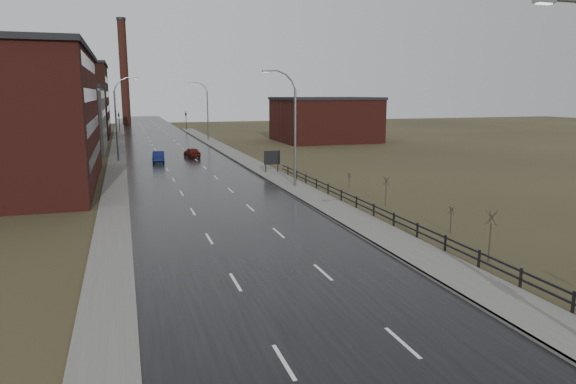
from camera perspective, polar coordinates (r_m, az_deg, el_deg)
road at (r=72.40m, az=-11.97°, el=3.41°), size 14.00×300.00×0.06m
sidewalk_right at (r=49.88m, az=0.92°, el=0.43°), size 3.20×180.00×0.18m
curb_right at (r=49.42m, az=-0.75°, el=0.33°), size 0.16×180.00×0.18m
sidewalk_left at (r=72.06m, az=-18.48°, el=3.07°), size 2.40×260.00×0.12m
warehouse_mid at (r=90.22m, az=-24.86°, el=7.41°), size 16.32×20.40×10.50m
warehouse_far at (r=120.54m, az=-25.65°, el=9.16°), size 26.52×24.48×15.50m
building_right at (r=100.79m, az=4.12°, el=8.06°), size 18.36×16.32×8.50m
smokestack at (r=161.61m, az=-17.76°, el=12.62°), size 2.70×2.70×30.70m
streetlight_right_mid at (r=50.08m, az=0.47°, el=7.10°), size 3.36×0.28×11.35m
streetlight_left at (r=73.55m, az=-18.35°, el=7.76°), size 3.36×0.28×11.35m
streetlight_right_far at (r=102.72m, az=-9.09°, el=8.89°), size 3.36×0.28×11.35m
guardrail at (r=35.50m, az=12.22°, el=-3.09°), size 0.10×53.05×1.10m
shrub_c at (r=30.26m, az=21.56°, el=-4.39°), size 0.69×0.73×2.93m
shrub_d at (r=35.73m, az=17.66°, el=-2.84°), size 0.44×0.46×1.84m
shrub_e at (r=43.17m, az=10.83°, el=0.21°), size 0.57×0.60×2.42m
shrub_f at (r=50.22m, az=6.81°, el=1.29°), size 0.39×0.41×1.59m
billboard at (r=59.55m, az=-1.80°, el=3.75°), size 1.92×0.17×2.66m
traffic_light_left at (r=131.56m, az=-18.30°, el=8.35°), size 0.58×2.73×5.30m
traffic_light_right at (r=132.42m, az=-11.29°, el=8.69°), size 0.58×2.73×5.30m
car_near at (r=71.42m, az=-14.19°, el=3.78°), size 1.88×4.51×1.45m
car_far at (r=75.80m, az=-10.62°, el=4.31°), size 2.25×4.41×1.44m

